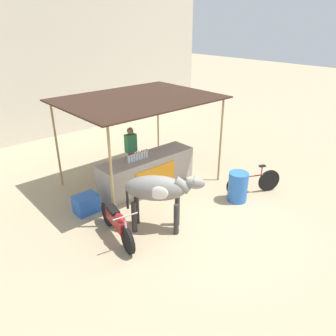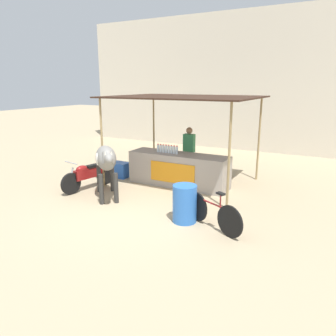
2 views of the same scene
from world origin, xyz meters
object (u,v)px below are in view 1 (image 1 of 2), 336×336
water_barrel (238,187)px  cow (158,190)px  vendor_behind_counter (131,153)px  bicycle_leaning (254,182)px  cooler_box (86,204)px  motorcycle_parked (117,222)px  stall_counter (147,171)px

water_barrel → cow: bearing=170.6°
vendor_behind_counter → bicycle_leaning: vendor_behind_counter is taller
vendor_behind_counter → water_barrel: 3.36m
cow → bicycle_leaning: bearing=-8.4°
water_barrel → cow: 2.57m
cooler_box → cow: size_ratio=0.38×
motorcycle_parked → water_barrel: bearing=-12.2°
cooler_box → stall_counter: bearing=2.7°
stall_counter → bicycle_leaning: size_ratio=1.98×
vendor_behind_counter → cow: vendor_behind_counter is taller
cow → motorcycle_parked: bearing=161.0°
motorcycle_parked → bicycle_leaning: 4.16m
vendor_behind_counter → cow: 2.88m
cooler_box → cow: cow is taller
water_barrel → motorcycle_parked: 3.49m
stall_counter → cow: bearing=-121.3°
cooler_box → motorcycle_parked: bearing=-90.7°
water_barrel → bicycle_leaning: bearing=-4.5°
water_barrel → cow: (-2.46, 0.41, 0.62)m
vendor_behind_counter → cow: size_ratio=1.05×
cow → water_barrel: bearing=-9.4°
stall_counter → bicycle_leaning: bearing=-49.9°
cooler_box → bicycle_leaning: 4.65m
water_barrel → bicycle_leaning: 0.67m
stall_counter → vendor_behind_counter: vendor_behind_counter is taller
cooler_box → motorcycle_parked: (-0.02, -1.47, 0.19)m
stall_counter → cooler_box: (-2.08, -0.10, -0.24)m
cooler_box → water_barrel: (3.39, -2.20, 0.18)m
vendor_behind_counter → motorcycle_parked: bearing=-131.9°
cooler_box → bicycle_leaning: bearing=-29.1°
vendor_behind_counter → motorcycle_parked: (-2.08, -2.32, -0.42)m
water_barrel → cow: size_ratio=0.53×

